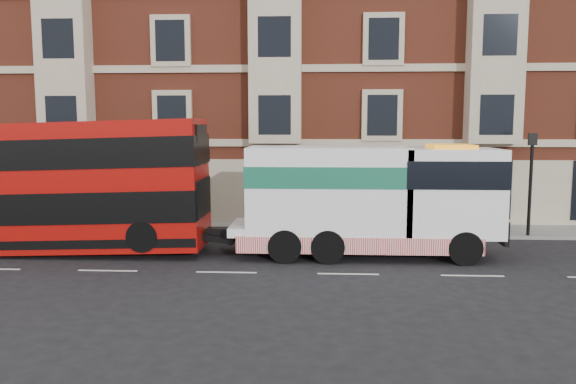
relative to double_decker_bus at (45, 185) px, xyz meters
name	(u,v)px	position (x,y,z in m)	size (l,w,h in m)	color
ground	(226,272)	(7.34, -2.66, -2.60)	(120.00, 120.00, 0.00)	black
sidewalk	(253,229)	(7.34, 4.84, -2.53)	(90.00, 3.00, 0.15)	slate
victorian_terrace	(275,34)	(7.84, 12.34, 7.46)	(45.00, 12.00, 20.40)	brown
lamp_post_west	(113,175)	(1.34, 3.54, 0.08)	(0.35, 0.15, 4.35)	black
lamp_post_east	(531,177)	(19.34, 3.54, 0.08)	(0.35, 0.15, 4.35)	black
double_decker_bus	(45,185)	(0.00, 0.00, 0.00)	(12.13, 2.78, 4.91)	#A20C09
tow_truck	(365,199)	(12.06, 0.00, -0.45)	(9.71, 2.87, 4.05)	white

